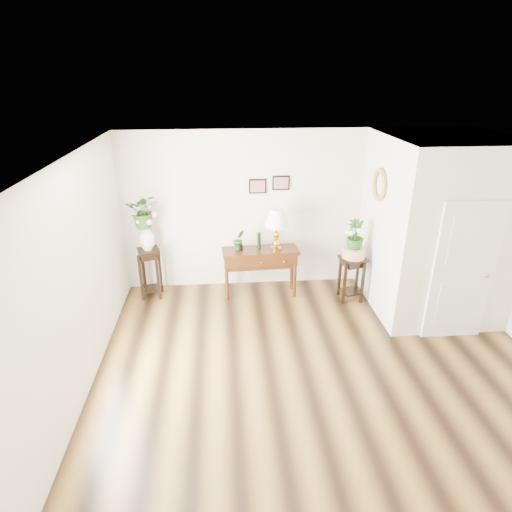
{
  "coord_description": "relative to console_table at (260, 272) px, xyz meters",
  "views": [
    {
      "loc": [
        -1.26,
        -4.4,
        3.7
      ],
      "look_at": [
        -0.8,
        1.3,
        1.18
      ],
      "focal_mm": 30.0,
      "sensor_mm": 36.0,
      "label": 1
    }
  ],
  "objects": [
    {
      "name": "floor",
      "position": [
        0.64,
        -2.29,
        -0.43
      ],
      "size": [
        6.0,
        5.5,
        0.02
      ],
      "primitive_type": "cube",
      "color": "brown",
      "rests_on": "ground"
    },
    {
      "name": "ceiling",
      "position": [
        0.64,
        -2.29,
        2.37
      ],
      "size": [
        6.0,
        5.5,
        0.02
      ],
      "primitive_type": "cube",
      "color": "white",
      "rests_on": "ground"
    },
    {
      "name": "wall_back",
      "position": [
        0.64,
        0.46,
        0.97
      ],
      "size": [
        6.0,
        0.02,
        2.8
      ],
      "primitive_type": "cube",
      "color": "silver",
      "rests_on": "ground"
    },
    {
      "name": "wall_front",
      "position": [
        0.64,
        -5.04,
        0.97
      ],
      "size": [
        6.0,
        0.02,
        2.8
      ],
      "primitive_type": "cube",
      "color": "silver",
      "rests_on": "ground"
    },
    {
      "name": "wall_left",
      "position": [
        -2.36,
        -2.29,
        0.97
      ],
      "size": [
        0.02,
        5.5,
        2.8
      ],
      "primitive_type": "cube",
      "color": "silver",
      "rests_on": "ground"
    },
    {
      "name": "partition",
      "position": [
        2.74,
        -0.52,
        0.97
      ],
      "size": [
        1.8,
        1.95,
        2.8
      ],
      "primitive_type": "cube",
      "color": "silver",
      "rests_on": "floor"
    },
    {
      "name": "door",
      "position": [
        2.74,
        -1.52,
        0.62
      ],
      "size": [
        0.9,
        0.05,
        2.1
      ],
      "primitive_type": "cube",
      "color": "silver",
      "rests_on": "floor"
    },
    {
      "name": "art_print_left",
      "position": [
        -0.01,
        0.44,
        1.42
      ],
      "size": [
        0.3,
        0.02,
        0.25
      ],
      "primitive_type": "cube",
      "color": "black",
      "rests_on": "wall_back"
    },
    {
      "name": "art_print_right",
      "position": [
        0.39,
        0.44,
        1.47
      ],
      "size": [
        0.3,
        0.02,
        0.25
      ],
      "primitive_type": "cube",
      "color": "black",
      "rests_on": "wall_back"
    },
    {
      "name": "wall_ornament",
      "position": [
        1.8,
        -0.39,
        1.62
      ],
      "size": [
        0.07,
        0.51,
        0.51
      ],
      "primitive_type": "torus",
      "rotation": [
        0.0,
        1.57,
        0.0
      ],
      "color": "gold",
      "rests_on": "partition"
    },
    {
      "name": "console_table",
      "position": [
        0.0,
        0.0,
        0.0
      ],
      "size": [
        1.32,
        0.5,
        0.86
      ],
      "primitive_type": "cube",
      "rotation": [
        0.0,
        0.0,
        0.06
      ],
      "color": "black",
      "rests_on": "floor"
    },
    {
      "name": "table_lamp",
      "position": [
        0.27,
        0.0,
        0.78
      ],
      "size": [
        0.53,
        0.53,
        0.71
      ],
      "primitive_type": "cube",
      "rotation": [
        0.0,
        0.0,
        -0.4
      ],
      "color": "gold",
      "rests_on": "console_table"
    },
    {
      "name": "green_vase",
      "position": [
        -0.02,
        0.0,
        0.6
      ],
      "size": [
        0.08,
        0.08,
        0.31
      ],
      "primitive_type": "cylinder",
      "rotation": [
        0.0,
        0.0,
        0.36
      ],
      "color": "black",
      "rests_on": "console_table"
    },
    {
      "name": "potted_plant",
      "position": [
        -0.36,
        0.0,
        0.61
      ],
      "size": [
        0.24,
        0.22,
        0.35
      ],
      "primitive_type": "imported",
      "rotation": [
        0.0,
        0.0,
        0.39
      ],
      "color": "#1F4913",
      "rests_on": "console_table"
    },
    {
      "name": "plant_stand_a",
      "position": [
        -1.9,
        0.1,
        0.01
      ],
      "size": [
        0.43,
        0.43,
        0.89
      ],
      "primitive_type": "cube",
      "rotation": [
        0.0,
        0.0,
        0.3
      ],
      "color": "black",
      "rests_on": "floor"
    },
    {
      "name": "porcelain_vase",
      "position": [
        -1.9,
        0.1,
        0.68
      ],
      "size": [
        0.31,
        0.31,
        0.45
      ],
      "primitive_type": null,
      "rotation": [
        0.0,
        0.0,
        -0.24
      ],
      "color": "silver",
      "rests_on": "plant_stand_a"
    },
    {
      "name": "lily_arrangement",
      "position": [
        -1.9,
        0.1,
        1.15
      ],
      "size": [
        0.53,
        0.46,
        0.58
      ],
      "primitive_type": "imported",
      "rotation": [
        0.0,
        0.0,
        -0.01
      ],
      "color": "#1F4913",
      "rests_on": "porcelain_vase"
    },
    {
      "name": "plant_stand_b",
      "position": [
        1.54,
        -0.29,
        -0.04
      ],
      "size": [
        0.47,
        0.47,
        0.79
      ],
      "primitive_type": "cube",
      "rotation": [
        0.0,
        0.0,
        0.31
      ],
      "color": "black",
      "rests_on": "floor"
    },
    {
      "name": "ceramic_bowl",
      "position": [
        1.54,
        -0.29,
        0.44
      ],
      "size": [
        0.38,
        0.38,
        0.17
      ],
      "primitive_type": "cylinder",
      "rotation": [
        0.0,
        0.0,
        -0.0
      ],
      "color": "beige",
      "rests_on": "plant_stand_b"
    },
    {
      "name": "narcissus",
      "position": [
        1.54,
        -0.29,
        0.75
      ],
      "size": [
        0.31,
        0.31,
        0.54
      ],
      "primitive_type": "imported",
      "rotation": [
        0.0,
        0.0,
        0.05
      ],
      "color": "#1F4913",
      "rests_on": "ceramic_bowl"
    }
  ]
}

